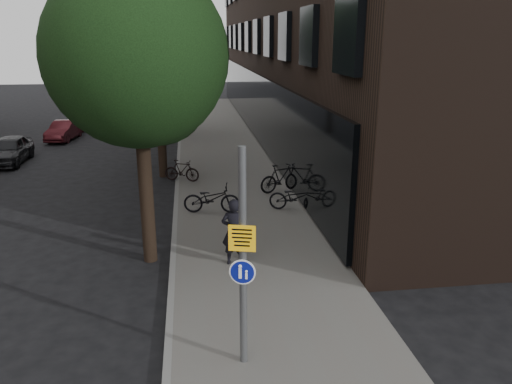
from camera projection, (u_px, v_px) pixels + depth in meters
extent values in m
plane|color=black|center=(275.00, 352.00, 9.47)|extent=(120.00, 120.00, 0.00)
cube|color=#5D5B56|center=(236.00, 193.00, 18.95)|extent=(4.50, 60.00, 0.12)
cube|color=slate|center=(177.00, 195.00, 18.66)|extent=(0.15, 60.00, 0.13)
cylinder|color=black|center=(147.00, 204.00, 12.92)|extent=(0.36, 0.36, 3.20)
sphere|color=black|center=(137.00, 56.00, 11.82)|extent=(4.40, 4.40, 4.40)
sphere|color=black|center=(158.00, 95.00, 12.93)|extent=(2.64, 2.64, 2.64)
cylinder|color=black|center=(162.00, 140.00, 20.96)|extent=(0.36, 0.36, 3.20)
sphere|color=black|center=(156.00, 48.00, 19.87)|extent=(5.00, 5.00, 5.00)
sphere|color=black|center=(168.00, 73.00, 20.97)|extent=(3.00, 3.00, 3.00)
cylinder|color=black|center=(168.00, 110.00, 29.48)|extent=(0.36, 0.36, 3.20)
sphere|color=black|center=(165.00, 45.00, 28.38)|extent=(5.00, 5.00, 5.00)
sphere|color=black|center=(173.00, 62.00, 29.49)|extent=(3.00, 3.00, 3.00)
cylinder|color=#595B5E|center=(243.00, 261.00, 8.45)|extent=(0.13, 0.13, 3.96)
cube|color=#FFB50D|center=(243.00, 237.00, 8.32)|extent=(0.45, 0.14, 0.46)
cylinder|color=navy|center=(243.00, 270.00, 8.50)|extent=(0.39, 0.12, 0.41)
cylinder|color=white|center=(243.00, 270.00, 8.50)|extent=(0.45, 0.13, 0.46)
imported|color=black|center=(234.00, 232.00, 12.65)|extent=(0.72, 0.55, 1.76)
imported|color=black|center=(295.00, 197.00, 16.73)|extent=(1.87, 1.23, 0.93)
imported|color=black|center=(281.00, 178.00, 18.79)|extent=(1.83, 1.13, 1.07)
imported|color=black|center=(212.00, 198.00, 16.54)|extent=(1.93, 0.90, 0.98)
imported|color=black|center=(182.00, 170.00, 20.19)|extent=(1.53, 0.92, 0.89)
imported|color=black|center=(9.00, 150.00, 23.54)|extent=(1.52, 3.74, 1.27)
imported|color=#4C151B|center=(64.00, 130.00, 28.91)|extent=(1.61, 3.49, 1.11)
imported|color=black|center=(89.00, 119.00, 32.86)|extent=(2.04, 3.99, 1.11)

